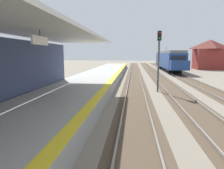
{
  "coord_description": "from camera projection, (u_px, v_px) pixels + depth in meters",
  "views": [
    {
      "loc": [
        1.72,
        4.94,
        3.25
      ],
      "look_at": [
        0.91,
        12.4,
        2.1
      ],
      "focal_mm": 31.71,
      "sensor_mm": 36.0,
      "label": 1
    }
  ],
  "objects": [
    {
      "name": "rail_signal_post",
      "position": [
        159.0,
        55.0,
        16.9
      ],
      "size": [
        0.32,
        0.34,
        5.2
      ],
      "color": "#4C4C4C",
      "rests_on": "ground"
    },
    {
      "name": "track_pair_middle",
      "position": [
        181.0,
        97.0,
        14.9
      ],
      "size": [
        2.34,
        120.0,
        0.16
      ],
      "color": "#4C3D2D",
      "rests_on": "ground"
    },
    {
      "name": "approaching_train",
      "position": [
        169.0,
        60.0,
        39.31
      ],
      "size": [
        2.93,
        19.6,
        4.76
      ],
      "color": "navy",
      "rests_on": "ground"
    },
    {
      "name": "station_platform",
      "position": [
        62.0,
        102.0,
        11.74
      ],
      "size": [
        5.0,
        80.0,
        0.91
      ],
      "color": "#999993",
      "rests_on": "ground"
    },
    {
      "name": "track_pair_nearest_platform",
      "position": [
        135.0,
        96.0,
        15.26
      ],
      "size": [
        2.34,
        120.0,
        0.16
      ],
      "color": "#4C3D2D",
      "rests_on": "ground"
    },
    {
      "name": "distant_trackside_house",
      "position": [
        210.0,
        54.0,
        42.95
      ],
      "size": [
        6.6,
        5.28,
        6.4
      ],
      "color": "maroon",
      "rests_on": "ground"
    }
  ]
}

